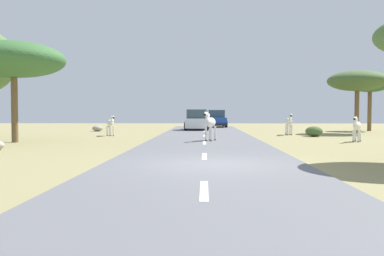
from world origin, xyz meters
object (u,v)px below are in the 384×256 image
(zebra_1, at_px, (289,122))
(tree_6, at_px, (357,81))
(zebra_2, at_px, (111,123))
(bush_1, at_px, (314,131))
(car_1, at_px, (216,119))
(rock_2, at_px, (98,128))
(car_0, at_px, (197,120))
(tree_0, at_px, (14,60))
(tree_2, at_px, (370,87))
(zebra_3, at_px, (357,126))
(zebra_0, at_px, (210,123))

(zebra_1, bearing_deg, tree_6, -157.37)
(zebra_2, relative_size, bush_1, 1.26)
(car_1, relative_size, rock_2, 5.09)
(car_0, height_order, rock_2, car_0)
(car_1, distance_m, tree_0, 23.93)
(car_0, height_order, tree_2, tree_2)
(car_0, distance_m, car_1, 7.02)
(car_0, bearing_deg, car_1, 76.42)
(tree_6, bearing_deg, car_1, 130.21)
(car_1, height_order, bush_1, car_1)
(zebra_3, bearing_deg, tree_6, -81.52)
(zebra_0, height_order, car_1, car_1)
(tree_2, distance_m, rock_2, 22.82)
(zebra_3, relative_size, tree_2, 0.32)
(rock_2, bearing_deg, tree_0, -94.73)
(tree_0, bearing_deg, zebra_1, 25.11)
(bush_1, height_order, rock_2, bush_1)
(tree_6, bearing_deg, zebra_1, -159.66)
(bush_1, bearing_deg, rock_2, 156.88)
(zebra_2, height_order, car_1, car_1)
(zebra_3, xyz_separation_m, bush_1, (-0.99, 4.57, -0.50))
(zebra_0, distance_m, zebra_1, 8.53)
(car_0, distance_m, tree_6, 13.09)
(car_1, height_order, tree_6, tree_6)
(zebra_2, bearing_deg, car_1, -144.39)
(zebra_0, relative_size, zebra_2, 1.17)
(tree_2, xyz_separation_m, bush_1, (-6.75, -8.08, -3.35))
(zebra_2, bearing_deg, car_0, -151.96)
(zebra_0, relative_size, tree_6, 0.35)
(zebra_0, bearing_deg, tree_2, -117.70)
(zebra_2, xyz_separation_m, zebra_3, (14.18, -4.92, 0.01))
(rock_2, bearing_deg, tree_6, -8.47)
(tree_2, bearing_deg, car_0, 177.40)
(zebra_0, relative_size, rock_2, 1.86)
(tree_2, height_order, tree_6, tree_6)
(tree_0, relative_size, tree_2, 1.21)
(zebra_2, height_order, bush_1, zebra_2)
(tree_0, relative_size, tree_6, 1.13)
(tree_6, bearing_deg, car_0, 157.12)
(zebra_2, xyz_separation_m, tree_0, (-3.59, -5.84, 3.41))
(bush_1, bearing_deg, zebra_0, -144.91)
(zebra_1, xyz_separation_m, zebra_2, (-11.98, -1.46, -0.08))
(zebra_0, bearing_deg, zebra_3, -160.15)
(zebra_0, distance_m, car_0, 13.48)
(tree_6, relative_size, bush_1, 4.19)
(tree_2, xyz_separation_m, rock_2, (-22.52, -1.34, -3.44))
(tree_6, distance_m, rock_2, 20.40)
(zebra_1, relative_size, bush_1, 1.48)
(car_1, distance_m, rock_2, 13.28)
(bush_1, bearing_deg, zebra_1, 123.87)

